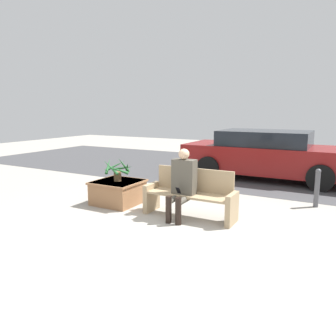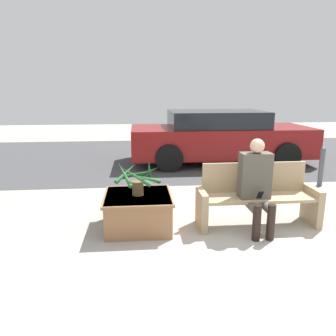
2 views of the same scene
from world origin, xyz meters
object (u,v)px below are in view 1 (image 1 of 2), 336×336
(parked_car, at_px, (267,155))
(bollard_post, at_px, (317,187))
(person_seated, at_px, (182,181))
(bench, at_px, (191,195))
(planter_box, at_px, (118,191))
(potted_plant, at_px, (118,170))

(parked_car, xyz_separation_m, bollard_post, (1.47, -2.32, -0.27))
(person_seated, relative_size, bollard_post, 1.61)
(person_seated, xyz_separation_m, bollard_post, (2.02, 1.89, -0.26))
(bench, xyz_separation_m, bollard_post, (1.94, 1.72, -0.00))
(bollard_post, bearing_deg, bench, -138.38)
(planter_box, relative_size, parked_car, 0.20)
(person_seated, height_order, potted_plant, person_seated)
(person_seated, height_order, parked_car, parked_car)
(person_seated, distance_m, bollard_post, 2.78)
(bench, height_order, bollard_post, bench)
(bench, relative_size, planter_box, 1.83)
(bench, distance_m, potted_plant, 1.67)
(bench, bearing_deg, potted_plant, 178.74)
(bench, height_order, person_seated, person_seated)
(parked_car, bearing_deg, person_seated, -97.46)
(planter_box, bearing_deg, parked_car, 62.13)
(potted_plant, height_order, bollard_post, potted_plant)
(planter_box, xyz_separation_m, parked_car, (2.12, 4.01, 0.42))
(person_seated, bearing_deg, bench, 63.69)
(planter_box, xyz_separation_m, bollard_post, (3.59, 1.69, 0.15))
(potted_plant, distance_m, parked_car, 4.52)
(bench, relative_size, person_seated, 1.35)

